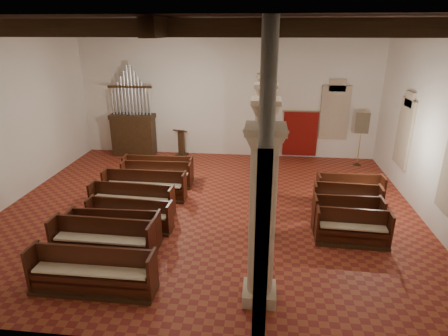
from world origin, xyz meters
TOP-DOWN VIEW (x-y plane):
  - floor at (0.00, 0.00)m, footprint 14.00×14.00m
  - ceiling at (0.00, 0.00)m, footprint 14.00×14.00m
  - wall_back at (0.00, 6.00)m, footprint 14.00×0.02m
  - wall_front at (0.00, -6.00)m, footprint 14.00×0.02m
  - wall_left at (-7.00, 0.00)m, footprint 0.02×12.00m
  - wall_right at (7.00, 0.00)m, footprint 0.02×12.00m
  - ceiling_beams at (0.00, 0.00)m, footprint 13.80×11.80m
  - arcade at (1.80, 0.00)m, footprint 0.90×11.90m
  - window_right_b at (6.98, 2.50)m, footprint 0.03×1.00m
  - window_back at (5.00, 5.98)m, footprint 1.00×0.03m
  - pipe_organ at (-4.50, 5.50)m, footprint 2.10×0.85m
  - lectern at (-2.16, 5.49)m, footprint 0.63×0.65m
  - dossal_curtain at (3.50, 5.92)m, footprint 1.80×0.07m
  - processional_banner at (6.06, 5.05)m, footprint 0.60×0.76m
  - hymnal_box_a at (-1.50, -4.03)m, footprint 0.40×0.35m
  - hymnal_box_b at (-1.73, -2.09)m, footprint 0.39×0.36m
  - hymnal_box_c at (-1.26, -0.93)m, footprint 0.37×0.31m
  - tube_heater_a at (-1.32, -4.54)m, footprint 1.07×0.35m
  - tube_heater_b at (-2.85, -4.14)m, footprint 1.00×0.41m
  - nave_pew_0 at (-2.07, -4.62)m, footprint 2.95×0.74m
  - nave_pew_1 at (-2.40, -3.27)m, footprint 2.78×0.81m
  - nave_pew_2 at (-2.34, -2.60)m, footprint 2.60×0.76m
  - nave_pew_3 at (-2.21, -1.70)m, footprint 2.64×0.76m
  - nave_pew_4 at (-2.49, -0.68)m, footprint 2.84×0.81m
  - nave_pew_5 at (-2.44, 0.53)m, footprint 3.00×0.71m
  - nave_pew_6 at (-2.32, 1.69)m, footprint 2.73×0.74m
  - nave_pew_7 at (-2.41, 2.24)m, footprint 2.80×0.73m
  - aisle_pew_0 at (4.39, -1.80)m, footprint 2.09×0.77m
  - aisle_pew_1 at (4.36, -1.14)m, footprint 2.02×0.76m
  - aisle_pew_2 at (4.54, -0.13)m, footprint 2.15×0.85m
  - aisle_pew_3 at (4.80, 0.71)m, footprint 2.24×0.81m

SIDE VIEW (x-z plane):
  - floor at x=0.00m, z-range 0.00..0.00m
  - tube_heater_a at x=-1.32m, z-range 0.11..0.21m
  - tube_heater_b at x=-2.85m, z-range 0.11..0.21m
  - hymnal_box_b at x=-1.73m, z-range 0.10..0.42m
  - hymnal_box_a at x=-1.50m, z-range 0.10..0.46m
  - hymnal_box_c at x=-1.26m, z-range 0.10..0.46m
  - nave_pew_3 at x=-2.21m, z-range -0.16..0.79m
  - nave_pew_6 at x=-2.32m, z-range -0.17..0.81m
  - nave_pew_7 at x=-2.41m, z-range -0.17..0.85m
  - nave_pew_4 at x=-2.49m, z-range -0.17..0.85m
  - nave_pew_2 at x=-2.34m, z-range -0.17..0.86m
  - aisle_pew_0 at x=4.39m, z-range -0.17..0.85m
  - nave_pew_5 at x=-2.44m, z-range -0.18..0.86m
  - nave_pew_0 at x=-2.07m, z-range -0.19..0.91m
  - nave_pew_1 at x=-2.40m, z-range -0.19..0.92m
  - aisle_pew_2 at x=4.54m, z-range -0.18..0.93m
  - aisle_pew_1 at x=4.36m, z-range -0.18..0.94m
  - aisle_pew_3 at x=4.80m, z-range -0.18..0.94m
  - lectern at x=-2.16m, z-range -0.12..1.26m
  - processional_banner at x=6.06m, z-range -0.47..2.13m
  - dossal_curtain at x=3.50m, z-range 0.08..2.25m
  - pipe_organ at x=-4.50m, z-range -0.83..3.57m
  - window_right_b at x=6.98m, z-range 1.10..3.30m
  - window_back at x=5.00m, z-range 1.10..3.30m
  - wall_back at x=0.00m, z-range 0.00..6.00m
  - wall_front at x=0.00m, z-range 0.00..6.00m
  - wall_left at x=-7.00m, z-range 0.00..6.00m
  - wall_right at x=7.00m, z-range 0.00..6.00m
  - arcade at x=1.80m, z-range 0.56..6.56m
  - ceiling_beams at x=0.00m, z-range 5.67..5.97m
  - ceiling at x=0.00m, z-range 6.00..6.00m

